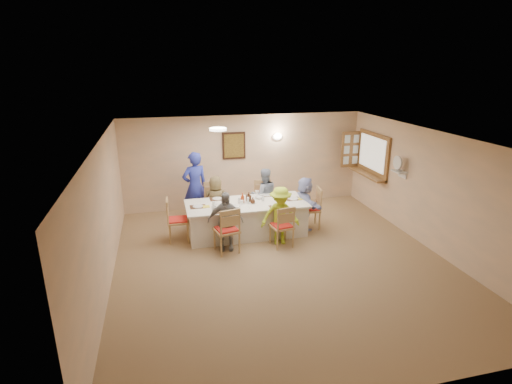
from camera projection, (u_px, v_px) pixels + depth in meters
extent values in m
plane|color=#937051|center=(282.00, 262.00, 7.98)|extent=(7.00, 7.00, 0.00)
plane|color=#C1A990|center=(245.00, 161.00, 10.83)|extent=(6.50, 0.00, 6.50)
plane|color=#C1A990|center=(380.00, 308.00, 4.36)|extent=(6.50, 0.00, 6.50)
plane|color=#C1A990|center=(103.00, 218.00, 6.86)|extent=(0.00, 7.00, 7.00)
plane|color=#C1A990|center=(432.00, 191.00, 8.33)|extent=(0.00, 7.00, 7.00)
plane|color=white|center=(285.00, 138.00, 7.21)|extent=(7.00, 7.00, 0.00)
cube|color=#3F2216|center=(234.00, 146.00, 10.59)|extent=(0.62, 0.04, 0.72)
cube|color=black|center=(234.00, 146.00, 10.57)|extent=(0.52, 0.02, 0.62)
ellipsoid|color=white|center=(278.00, 136.00, 10.78)|extent=(0.26, 0.09, 0.18)
cylinder|color=white|center=(218.00, 129.00, 8.38)|extent=(0.36, 0.36, 0.05)
cube|color=olive|center=(373.00, 155.00, 10.46)|extent=(0.06, 1.50, 1.15)
cube|color=olive|center=(367.00, 174.00, 10.60)|extent=(0.30, 1.50, 0.05)
cube|color=olive|center=(351.00, 149.00, 11.10)|extent=(0.55, 0.04, 1.00)
cube|color=white|center=(399.00, 172.00, 9.23)|extent=(0.22, 0.36, 0.03)
cube|color=silver|center=(246.00, 218.00, 9.20)|extent=(2.74, 1.16, 0.76)
imported|color=brown|center=(216.00, 201.00, 9.62)|extent=(0.67, 0.49, 1.24)
imported|color=gray|center=(264.00, 195.00, 9.87)|extent=(0.68, 0.54, 1.36)
imported|color=gray|center=(225.00, 221.00, 8.36)|extent=(0.85, 0.56, 1.28)
imported|color=#BCE02B|center=(280.00, 216.00, 8.63)|extent=(0.94, 0.66, 1.30)
imported|color=#A5AEE5|center=(305.00, 203.00, 9.44)|extent=(1.21, 0.47, 1.27)
imported|color=#2935AA|center=(195.00, 187.00, 9.87)|extent=(0.87, 0.77, 1.76)
cube|color=#472B19|center=(223.00, 211.00, 8.56)|extent=(0.34, 0.26, 0.01)
cylinder|color=white|center=(223.00, 211.00, 8.56)|extent=(0.24, 0.24, 0.01)
cube|color=yellow|center=(232.00, 211.00, 8.55)|extent=(0.14, 0.14, 0.01)
cube|color=#472B19|center=(277.00, 207.00, 8.83)|extent=(0.33, 0.24, 0.01)
cylinder|color=white|center=(277.00, 206.00, 8.83)|extent=(0.25, 0.25, 0.02)
cube|color=yellow|center=(285.00, 207.00, 8.82)|extent=(0.14, 0.14, 0.01)
cube|color=#472B19|center=(218.00, 199.00, 9.34)|extent=(0.36, 0.27, 0.01)
cylinder|color=white|center=(217.00, 199.00, 9.33)|extent=(0.23, 0.23, 0.01)
cube|color=yellow|center=(225.00, 199.00, 9.33)|extent=(0.15, 0.15, 0.01)
cube|color=#472B19|center=(267.00, 195.00, 9.61)|extent=(0.34, 0.25, 0.01)
cylinder|color=white|center=(267.00, 195.00, 9.60)|extent=(0.24, 0.24, 0.01)
cube|color=yellow|center=(275.00, 195.00, 9.60)|extent=(0.14, 0.14, 0.01)
cube|color=#472B19|center=(198.00, 207.00, 8.83)|extent=(0.35, 0.26, 0.01)
cylinder|color=white|center=(198.00, 206.00, 8.83)|extent=(0.23, 0.23, 0.01)
cube|color=yellow|center=(206.00, 206.00, 8.83)|extent=(0.15, 0.15, 0.01)
cube|color=#472B19|center=(293.00, 199.00, 9.34)|extent=(0.34, 0.25, 0.01)
cylinder|color=white|center=(293.00, 199.00, 9.33)|extent=(0.25, 0.25, 0.02)
cube|color=yellow|center=(301.00, 199.00, 9.33)|extent=(0.15, 0.15, 0.01)
imported|color=white|center=(214.00, 208.00, 8.61)|extent=(0.13, 0.13, 0.09)
imported|color=white|center=(257.00, 192.00, 9.67)|extent=(0.15, 0.15, 0.09)
imported|color=white|center=(236.00, 207.00, 8.77)|extent=(0.33, 0.33, 0.05)
imported|color=white|center=(259.00, 197.00, 9.36)|extent=(0.20, 0.20, 0.06)
imported|color=#A6340E|center=(242.00, 198.00, 9.04)|extent=(0.13, 0.13, 0.23)
imported|color=#391C0F|center=(249.00, 197.00, 9.16)|extent=(0.14, 0.15, 0.22)
imported|color=#391C0F|center=(253.00, 200.00, 9.03)|extent=(0.18, 0.18, 0.14)
cylinder|color=silver|center=(239.00, 200.00, 9.08)|extent=(0.07, 0.07, 0.11)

